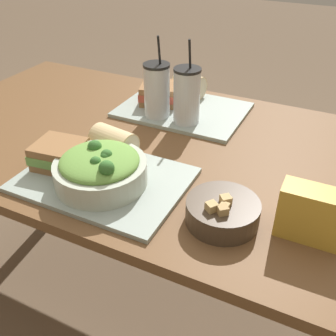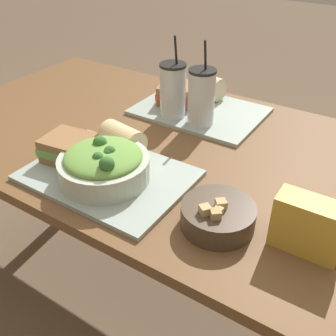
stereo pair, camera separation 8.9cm
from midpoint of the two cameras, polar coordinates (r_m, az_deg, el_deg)
name	(u,v)px [view 1 (the left image)]	position (r m, az deg, el deg)	size (l,w,h in m)	color
ground_plane	(145,293)	(1.65, -5.04, -17.63)	(12.00, 12.00, 0.00)	brown
dining_table	(138,162)	(1.23, -6.45, 0.74)	(1.41, 0.84, 0.71)	brown
tray_near	(104,180)	(1.00, -11.80, -1.74)	(0.41, 0.29, 0.01)	#99A89E
tray_far	(183,110)	(1.32, 0.25, 8.40)	(0.41, 0.29, 0.01)	#99A89E
salad_bowl	(100,168)	(0.95, -12.43, -0.13)	(0.22, 0.22, 0.10)	beige
soup_bowl	(223,211)	(0.85, 4.97, -6.38)	(0.16, 0.16, 0.07)	#473828
sandwich_near	(60,154)	(1.05, -17.79, 1.81)	(0.14, 0.13, 0.06)	olive
baguette_near	(114,143)	(1.06, -10.20, 3.57)	(0.13, 0.10, 0.08)	#DBBC84
sandwich_far	(159,93)	(1.36, -3.18, 10.73)	(0.15, 0.15, 0.06)	olive
baguette_far	(189,85)	(1.40, 1.29, 11.85)	(0.12, 0.10, 0.08)	#DBBC84
drink_cup_dark	(158,92)	(1.24, -3.55, 10.87)	(0.08, 0.08, 0.25)	silver
drink_cup_red	(187,98)	(1.20, 0.59, 10.14)	(0.08, 0.08, 0.26)	silver
chip_bag	(312,214)	(0.83, 17.39, -6.56)	(0.14, 0.06, 0.12)	gold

